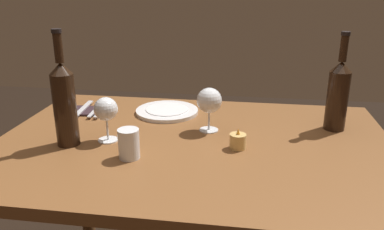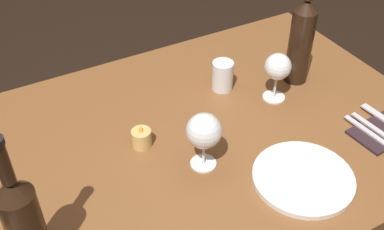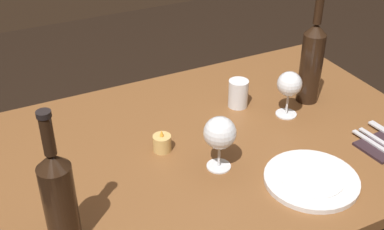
{
  "view_description": "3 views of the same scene",
  "coord_description": "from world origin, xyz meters",
  "px_view_note": "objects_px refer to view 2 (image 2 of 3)",
  "views": [
    {
      "loc": [
        -0.17,
        1.17,
        1.25
      ],
      "look_at": [
        0.0,
        0.02,
        0.84
      ],
      "focal_mm": 36.67,
      "sensor_mm": 36.0,
      "label": 1
    },
    {
      "loc": [
        -0.47,
        -0.82,
        1.59
      ],
      "look_at": [
        -0.0,
        0.03,
        0.79
      ],
      "focal_mm": 44.3,
      "sensor_mm": 36.0,
      "label": 2
    },
    {
      "loc": [
        -0.59,
        -1.04,
        1.58
      ],
      "look_at": [
        -0.05,
        0.04,
        0.83
      ],
      "focal_mm": 47.28,
      "sensor_mm": 36.0,
      "label": 3
    }
  ],
  "objects_px": {
    "dinner_plate": "(303,178)",
    "fork_inner": "(379,131)",
    "wine_bottle": "(24,222)",
    "wine_bottle_second": "(301,39)",
    "wine_glass_left": "(278,68)",
    "wine_glass_right": "(204,132)",
    "votive_candle": "(142,138)",
    "fork_outer": "(372,134)",
    "water_tumbler": "(223,77)"
  },
  "relations": [
    {
      "from": "wine_bottle",
      "to": "dinner_plate",
      "type": "height_order",
      "value": "wine_bottle"
    },
    {
      "from": "wine_bottle_second",
      "to": "dinner_plate",
      "type": "height_order",
      "value": "wine_bottle_second"
    },
    {
      "from": "wine_glass_right",
      "to": "wine_bottle",
      "type": "bearing_deg",
      "value": -169.29
    },
    {
      "from": "wine_glass_left",
      "to": "dinner_plate",
      "type": "xyz_separation_m",
      "value": [
        -0.13,
        -0.3,
        -0.1
      ]
    },
    {
      "from": "wine_bottle_second",
      "to": "fork_inner",
      "type": "xyz_separation_m",
      "value": [
        0.03,
        -0.31,
        -0.13
      ]
    },
    {
      "from": "fork_outer",
      "to": "wine_bottle_second",
      "type": "bearing_deg",
      "value": 91.56
    },
    {
      "from": "wine_glass_left",
      "to": "wine_bottle_second",
      "type": "bearing_deg",
      "value": 22.24
    },
    {
      "from": "wine_glass_left",
      "to": "wine_glass_right",
      "type": "xyz_separation_m",
      "value": [
        -0.32,
        -0.14,
        0.0
      ]
    },
    {
      "from": "wine_glass_left",
      "to": "wine_bottle_second",
      "type": "relative_size",
      "value": 0.4
    },
    {
      "from": "wine_glass_right",
      "to": "fork_inner",
      "type": "distance_m",
      "value": 0.49
    },
    {
      "from": "wine_glass_right",
      "to": "wine_bottle_second",
      "type": "distance_m",
      "value": 0.47
    },
    {
      "from": "wine_glass_left",
      "to": "votive_candle",
      "type": "relative_size",
      "value": 2.21
    },
    {
      "from": "wine_glass_left",
      "to": "votive_candle",
      "type": "xyz_separation_m",
      "value": [
        -0.42,
        -0.0,
        -0.08
      ]
    },
    {
      "from": "wine_glass_left",
      "to": "fork_outer",
      "type": "height_order",
      "value": "wine_glass_left"
    },
    {
      "from": "wine_glass_left",
      "to": "dinner_plate",
      "type": "distance_m",
      "value": 0.34
    },
    {
      "from": "water_tumbler",
      "to": "votive_candle",
      "type": "height_order",
      "value": "water_tumbler"
    },
    {
      "from": "fork_outer",
      "to": "wine_glass_right",
      "type": "bearing_deg",
      "value": 163.82
    },
    {
      "from": "wine_bottle",
      "to": "fork_inner",
      "type": "xyz_separation_m",
      "value": [
        0.9,
        -0.05,
        -0.12
      ]
    },
    {
      "from": "wine_glass_right",
      "to": "votive_candle",
      "type": "xyz_separation_m",
      "value": [
        -0.11,
        0.14,
        -0.08
      ]
    },
    {
      "from": "wine_glass_left",
      "to": "wine_glass_right",
      "type": "bearing_deg",
      "value": -156.53
    },
    {
      "from": "fork_outer",
      "to": "fork_inner",
      "type": "bearing_deg",
      "value": 0.0
    },
    {
      "from": "wine_glass_right",
      "to": "votive_candle",
      "type": "height_order",
      "value": "wine_glass_right"
    },
    {
      "from": "dinner_plate",
      "to": "fork_inner",
      "type": "distance_m",
      "value": 0.28
    },
    {
      "from": "wine_glass_right",
      "to": "votive_candle",
      "type": "distance_m",
      "value": 0.19
    },
    {
      "from": "wine_glass_right",
      "to": "fork_inner",
      "type": "xyz_separation_m",
      "value": [
        0.47,
        -0.13,
        -0.1
      ]
    },
    {
      "from": "wine_bottle_second",
      "to": "water_tumbler",
      "type": "bearing_deg",
      "value": 163.07
    },
    {
      "from": "water_tumbler",
      "to": "fork_inner",
      "type": "height_order",
      "value": "water_tumbler"
    },
    {
      "from": "wine_bottle_second",
      "to": "fork_outer",
      "type": "xyz_separation_m",
      "value": [
        0.01,
        -0.31,
        -0.13
      ]
    },
    {
      "from": "wine_bottle",
      "to": "votive_candle",
      "type": "relative_size",
      "value": 5.1
    },
    {
      "from": "fork_inner",
      "to": "wine_bottle_second",
      "type": "bearing_deg",
      "value": 96.11
    },
    {
      "from": "votive_candle",
      "to": "fork_outer",
      "type": "bearing_deg",
      "value": -25.88
    },
    {
      "from": "wine_bottle",
      "to": "votive_candle",
      "type": "bearing_deg",
      "value": 33.66
    },
    {
      "from": "wine_bottle",
      "to": "dinner_plate",
      "type": "distance_m",
      "value": 0.64
    },
    {
      "from": "wine_bottle_second",
      "to": "wine_bottle",
      "type": "bearing_deg",
      "value": -162.89
    },
    {
      "from": "wine_bottle",
      "to": "wine_glass_left",
      "type": "bearing_deg",
      "value": 16.31
    },
    {
      "from": "votive_candle",
      "to": "wine_bottle_second",
      "type": "bearing_deg",
      "value": 5.06
    },
    {
      "from": "dinner_plate",
      "to": "wine_bottle_second",
      "type": "bearing_deg",
      "value": 54.38
    },
    {
      "from": "water_tumbler",
      "to": "fork_outer",
      "type": "relative_size",
      "value": 0.5
    },
    {
      "from": "fork_inner",
      "to": "fork_outer",
      "type": "xyz_separation_m",
      "value": [
        -0.02,
        0.0,
        0.0
      ]
    },
    {
      "from": "wine_bottle",
      "to": "wine_bottle_second",
      "type": "distance_m",
      "value": 0.91
    },
    {
      "from": "dinner_plate",
      "to": "votive_candle",
      "type": "bearing_deg",
      "value": 134.08
    },
    {
      "from": "dinner_plate",
      "to": "fork_inner",
      "type": "bearing_deg",
      "value": 6.88
    },
    {
      "from": "wine_glass_right",
      "to": "fork_outer",
      "type": "height_order",
      "value": "wine_glass_right"
    },
    {
      "from": "water_tumbler",
      "to": "votive_candle",
      "type": "relative_size",
      "value": 1.35
    },
    {
      "from": "wine_bottle_second",
      "to": "votive_candle",
      "type": "height_order",
      "value": "wine_bottle_second"
    },
    {
      "from": "wine_glass_right",
      "to": "water_tumbler",
      "type": "relative_size",
      "value": 1.71
    },
    {
      "from": "wine_bottle",
      "to": "dinner_plate",
      "type": "bearing_deg",
      "value": -7.32
    },
    {
      "from": "water_tumbler",
      "to": "votive_candle",
      "type": "distance_m",
      "value": 0.34
    },
    {
      "from": "votive_candle",
      "to": "wine_glass_left",
      "type": "bearing_deg",
      "value": 0.12
    },
    {
      "from": "wine_bottle_second",
      "to": "votive_candle",
      "type": "bearing_deg",
      "value": -174.94
    }
  ]
}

